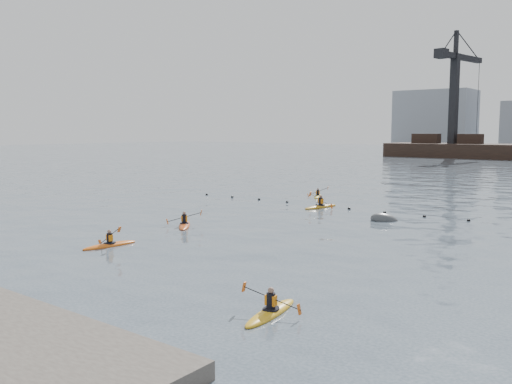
# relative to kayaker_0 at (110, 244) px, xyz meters

# --- Properties ---
(ground) EXTENTS (400.00, 400.00, 0.00)m
(ground) POSITION_rel_kayaker_0_xyz_m (5.68, -2.64, -0.10)
(ground) COLOR #36454E
(ground) RESTS_ON ground
(float_line) EXTENTS (33.24, 0.73, 0.24)m
(float_line) POSITION_rel_kayaker_0_xyz_m (5.18, 19.89, -0.07)
(float_line) COLOR black
(float_line) RESTS_ON ground
(kayaker_0) EXTENTS (2.20, 3.19, 1.31)m
(kayaker_0) POSITION_rel_kayaker_0_xyz_m (0.00, 0.00, 0.00)
(kayaker_0) COLOR orange
(kayaker_0) RESTS_ON ground
(kayaker_1) EXTENTS (2.19, 3.30, 1.08)m
(kayaker_1) POSITION_rel_kayaker_0_xyz_m (12.96, -3.43, 0.00)
(kayaker_1) COLOR gold
(kayaker_1) RESTS_ON ground
(kayaker_2) EXTENTS (2.73, 2.96, 1.16)m
(kayaker_2) POSITION_rel_kayaker_0_xyz_m (-1.18, 6.71, 0.01)
(kayaker_2) COLOR #C84812
(kayaker_2) RESTS_ON ground
(kayaker_3) EXTENTS (2.43, 3.62, 1.31)m
(kayaker_3) POSITION_rel_kayaker_0_xyz_m (1.47, 19.21, 0.01)
(kayaker_3) COLOR #C08616
(kayaker_3) RESTS_ON ground
(kayaker_5) EXTENTS (1.87, 2.85, 1.11)m
(kayaker_5) POSITION_rel_kayaker_0_xyz_m (-2.27, 25.03, -0.01)
(kayaker_5) COLOR gold
(kayaker_5) RESTS_ON ground
(mooring_buoy) EXTENTS (2.38, 2.14, 1.35)m
(mooring_buoy) POSITION_rel_kayaker_0_xyz_m (8.09, 16.46, -0.10)
(mooring_buoy) COLOR #424447
(mooring_buoy) RESTS_ON ground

